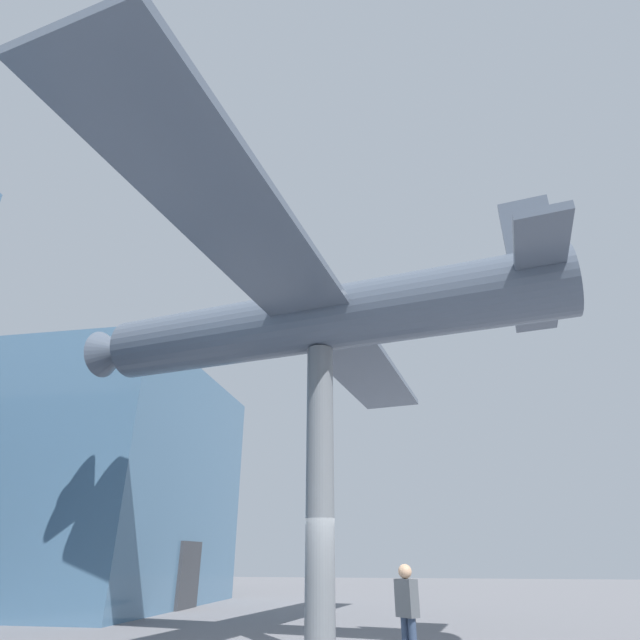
# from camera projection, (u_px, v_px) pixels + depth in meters

# --- Properties ---
(glass_pavilion_right) EXTENTS (10.88, 15.79, 9.78)m
(glass_pavilion_right) POSITION_uv_depth(u_px,v_px,m) (27.00, 484.00, 21.66)
(glass_pavilion_right) COLOR slate
(glass_pavilion_right) RESTS_ON ground_plane
(support_pylon_central) EXTENTS (0.61, 0.61, 6.34)m
(support_pylon_central) POSITION_uv_depth(u_px,v_px,m) (320.00, 485.00, 10.82)
(support_pylon_central) COLOR slate
(support_pylon_central) RESTS_ON ground_plane
(suspended_airplane) EXTENTS (16.57, 13.16, 3.09)m
(suspended_airplane) POSITION_uv_depth(u_px,v_px,m) (315.00, 320.00, 12.57)
(suspended_airplane) COLOR #4C5666
(suspended_airplane) RESTS_ON support_pylon_central
(visitor_person) EXTENTS (0.44, 0.44, 1.65)m
(visitor_person) POSITION_uv_depth(u_px,v_px,m) (407.00, 608.00, 8.94)
(visitor_person) COLOR #2D3D56
(visitor_person) RESTS_ON ground_plane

